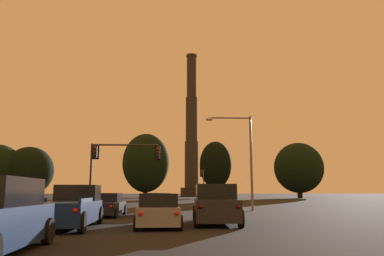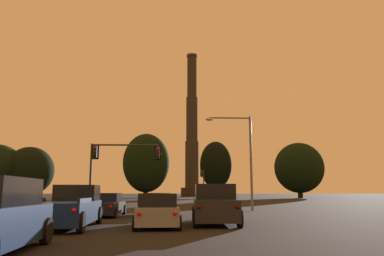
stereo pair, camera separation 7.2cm
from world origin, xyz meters
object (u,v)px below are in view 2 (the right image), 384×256
object	(u,v)px
sedan_left_lane_front	(106,205)
hatchback_center_lane_second	(157,212)
sedan_center_lane_front	(157,205)
traffic_light_overhead_left	(115,159)
traffic_light_far_right	(203,180)
pickup_truck_left_lane_second	(70,208)
suv_right_lane_second	(214,205)
street_lamp	(243,150)
smokestack	(192,139)

from	to	relation	value
sedan_left_lane_front	hatchback_center_lane_second	xyz separation A→B (m)	(3.51, -7.49, -0.00)
sedan_center_lane_front	traffic_light_overhead_left	distance (m)	8.42
sedan_center_lane_front	traffic_light_far_right	xyz separation A→B (m)	(6.14, 41.54, 2.88)
sedan_center_lane_front	traffic_light_far_right	distance (m)	42.09
pickup_truck_left_lane_second	suv_right_lane_second	world-z (taller)	suv_right_lane_second
pickup_truck_left_lane_second	traffic_light_overhead_left	size ratio (longest dim) A/B	0.94
pickup_truck_left_lane_second	sedan_left_lane_front	bearing A→B (deg)	85.43
sedan_center_lane_front	street_lamp	size ratio (longest dim) A/B	0.62
sedan_center_lane_front	street_lamp	world-z (taller)	street_lamp
hatchback_center_lane_second	traffic_light_far_right	size ratio (longest dim) A/B	0.77
sedan_center_lane_front	smokestack	distance (m)	92.93
hatchback_center_lane_second	street_lamp	bearing A→B (deg)	62.65
suv_right_lane_second	traffic_light_far_right	size ratio (longest dim) A/B	0.92
traffic_light_overhead_left	pickup_truck_left_lane_second	bearing A→B (deg)	-88.53
suv_right_lane_second	street_lamp	distance (m)	13.32
hatchback_center_lane_second	suv_right_lane_second	bearing A→B (deg)	27.94
street_lamp	smokestack	bearing A→B (deg)	90.02
hatchback_center_lane_second	traffic_light_overhead_left	world-z (taller)	traffic_light_overhead_left
pickup_truck_left_lane_second	traffic_light_overhead_left	distance (m)	14.91
sedan_left_lane_front	hatchback_center_lane_second	size ratio (longest dim) A/B	1.13
pickup_truck_left_lane_second	traffic_light_far_right	bearing A→B (deg)	76.45
pickup_truck_left_lane_second	street_lamp	distance (m)	17.38
hatchback_center_lane_second	traffic_light_overhead_left	xyz separation A→B (m)	(-4.14, 14.70, 3.53)
traffic_light_overhead_left	sedan_left_lane_front	bearing A→B (deg)	-85.05
traffic_light_overhead_left	sedan_center_lane_front	bearing A→B (deg)	-60.11
traffic_light_far_right	pickup_truck_left_lane_second	bearing A→B (deg)	-100.97
traffic_light_far_right	smokestack	xyz separation A→B (m)	(0.49, 49.56, 14.28)
suv_right_lane_second	sedan_left_lane_front	bearing A→B (deg)	138.54
sedan_left_lane_front	suv_right_lane_second	distance (m)	8.55
hatchback_center_lane_second	street_lamp	xyz separation A→B (m)	(6.33, 13.74, 4.19)
hatchback_center_lane_second	suv_right_lane_second	size ratio (longest dim) A/B	0.84
traffic_light_overhead_left	smokestack	size ratio (longest dim) A/B	0.13
sedan_left_lane_front	traffic_light_overhead_left	bearing A→B (deg)	95.87
pickup_truck_left_lane_second	hatchback_center_lane_second	bearing A→B (deg)	-5.44
street_lamp	smokestack	size ratio (longest dim) A/B	0.17
traffic_light_overhead_left	smokestack	distance (m)	86.19
smokestack	suv_right_lane_second	bearing A→B (deg)	-92.14
sedan_left_lane_front	traffic_light_overhead_left	world-z (taller)	traffic_light_overhead_left
sedan_center_lane_front	hatchback_center_lane_second	xyz separation A→B (m)	(0.33, -8.08, -0.00)
pickup_truck_left_lane_second	suv_right_lane_second	bearing A→B (deg)	9.54
street_lamp	smokestack	distance (m)	86.41
sedan_center_lane_front	sedan_left_lane_front	size ratio (longest dim) A/B	1.01
hatchback_center_lane_second	traffic_light_far_right	bearing A→B (deg)	80.69
traffic_light_overhead_left	suv_right_lane_second	bearing A→B (deg)	-62.66
hatchback_center_lane_second	traffic_light_overhead_left	size ratio (longest dim) A/B	0.70
pickup_truck_left_lane_second	hatchback_center_lane_second	distance (m)	3.78
sedan_left_lane_front	traffic_light_far_right	world-z (taller)	traffic_light_far_right
sedan_center_lane_front	hatchback_center_lane_second	world-z (taller)	hatchback_center_lane_second
suv_right_lane_second	smokestack	size ratio (longest dim) A/B	0.11
pickup_truck_left_lane_second	sedan_left_lane_front	size ratio (longest dim) A/B	1.18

